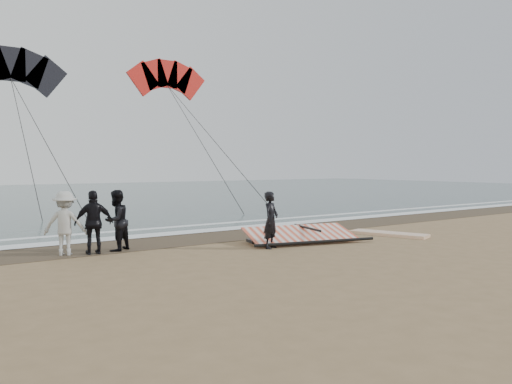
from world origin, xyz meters
TOP-DOWN VIEW (x-y plane):
  - ground at (0.00, 0.00)m, footprint 120.00×120.00m
  - sea at (0.00, 33.00)m, footprint 120.00×54.00m
  - wet_sand at (0.00, 4.50)m, footprint 120.00×2.80m
  - foam_near at (0.00, 5.90)m, footprint 120.00×0.90m
  - foam_far at (0.00, 7.60)m, footprint 120.00×0.45m
  - man_main at (-0.65, 1.34)m, footprint 0.74×0.66m
  - board_white at (4.46, 1.15)m, footprint 1.60×2.78m
  - board_cream at (1.60, 3.38)m, footprint 1.85×2.38m
  - trio_cluster at (-5.36, 3.54)m, footprint 2.61×1.17m
  - sail_rig at (0.76, 1.88)m, footprint 4.04×2.48m
  - kite_red at (6.27, 23.15)m, footprint 6.74×6.99m
  - kite_dark at (-4.29, 22.09)m, footprint 7.15×5.30m

SIDE VIEW (x-z plane):
  - ground at x=0.00m, z-range 0.00..0.00m
  - wet_sand at x=0.00m, z-range 0.00..0.01m
  - sea at x=0.00m, z-range 0.00..0.02m
  - foam_near at x=0.00m, z-range 0.02..0.03m
  - foam_far at x=0.00m, z-range 0.02..0.03m
  - board_cream at x=1.60m, z-range 0.00..0.10m
  - board_white at x=4.46m, z-range 0.00..0.11m
  - sail_rig at x=0.76m, z-range -0.05..0.44m
  - man_main at x=-0.65m, z-range 0.00..1.71m
  - trio_cluster at x=-5.36m, z-range -0.01..1.78m
  - kite_dark at x=-4.29m, z-range 1.46..14.40m
  - kite_red at x=6.27m, z-range 0.59..16.64m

